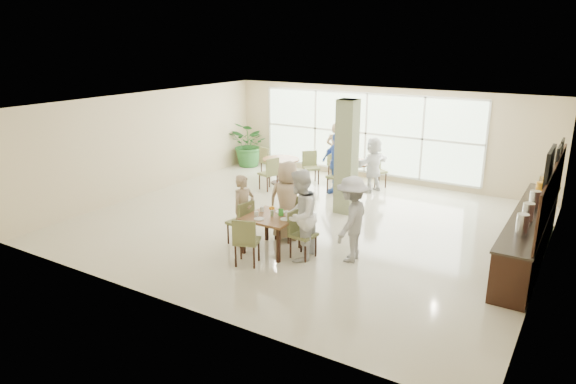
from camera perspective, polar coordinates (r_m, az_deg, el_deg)
The scene contains 23 objects.
ground at distance 12.13m, azimuth 2.17°, elevation -3.44°, with size 10.00×10.00×0.00m, color beige.
room_shell at distance 11.65m, azimuth 2.26°, elevation 4.44°, with size 10.00×10.00×10.00m.
window_bank at distance 15.86m, azimuth 8.64°, elevation 6.46°, with size 7.00×0.04×7.00m.
column at distance 12.58m, azimuth 6.53°, elevation 3.86°, with size 0.45×0.45×2.80m, color #717652.
main_table at distance 10.36m, azimuth -1.78°, elevation -3.14°, with size 0.99×0.99×0.75m.
round_table_left at distance 15.28m, azimuth -0.77°, elevation 3.09°, with size 1.10×1.10×0.75m.
round_table_right at distance 14.99m, azimuth 6.96°, elevation 2.77°, with size 1.19×1.19×0.75m.
chairs_main_table at distance 10.44m, azimuth -2.08°, elevation -4.08°, with size 2.00×2.02×0.95m.
chairs_table_left at distance 15.31m, azimuth -0.57°, elevation 2.74°, with size 2.11×1.83×0.95m.
chairs_table_right at distance 15.04m, azimuth 6.93°, elevation 2.36°, with size 1.96×1.78×0.95m.
tabletop_clutter at distance 10.33m, azimuth -1.78°, elevation -2.33°, with size 0.81×0.78×0.21m.
buffet_counter at distance 11.09m, azimuth 25.30°, elevation -4.06°, with size 0.64×4.70×1.95m.
wall_tv at distance 9.57m, azimuth 27.06°, elevation 2.61°, with size 0.06×1.00×0.58m.
framed_art_a at distance 11.19m, azimuth 27.69°, elevation 2.77°, with size 0.05×0.55×0.70m.
framed_art_b at distance 11.98m, azimuth 28.01°, elevation 3.53°, with size 0.05×0.55×0.70m.
potted_plant at distance 17.33m, azimuth -4.24°, elevation 5.31°, with size 1.36×1.36×1.51m, color #276329.
teen_left at distance 10.74m, azimuth -4.93°, elevation -1.98°, with size 0.55×0.36×1.50m, color tan.
teen_far at distance 10.94m, azimuth -0.06°, elevation -0.95°, with size 0.84×0.46×1.71m, color tan.
teen_right at distance 9.90m, azimuth 1.31°, elevation -2.61°, with size 0.88×0.69×1.81m, color white.
teen_standing at distance 9.94m, azimuth 7.08°, elevation -3.02°, with size 1.09×0.63×1.69m, color #979799.
adult_a at distance 14.25m, azimuth 5.42°, elevation 3.20°, with size 1.01×0.57×1.72m, color #436BC9.
adult_b at distance 14.59m, azimuth 9.44°, elevation 3.03°, with size 1.44×0.62×1.55m, color white.
adult_standing at distance 15.63m, azimuth 5.35°, elevation 4.50°, with size 0.65×0.42×1.77m, color tan.
Camera 1 is at (5.57, -9.93, 4.19)m, focal length 32.00 mm.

